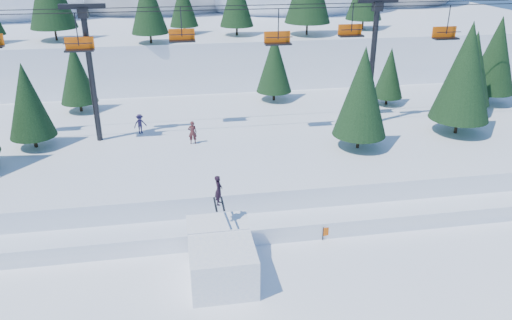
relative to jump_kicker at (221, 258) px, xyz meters
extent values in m
plane|color=white|center=(1.16, -2.25, -1.27)|extent=(160.00, 160.00, 0.00)
cube|color=white|center=(1.16, 15.75, -0.02)|extent=(70.00, 22.00, 2.50)
cube|color=white|center=(1.16, 5.75, -0.72)|extent=(70.00, 6.00, 1.10)
cube|color=white|center=(1.16, 65.75, 1.73)|extent=(110.00, 60.00, 6.00)
cylinder|color=black|center=(-4.05, 37.15, 5.30)|extent=(0.26, 0.26, 1.13)
cone|color=#1A391B|center=(-4.05, 37.15, 9.33)|extent=(4.19, 4.19, 6.94)
cylinder|color=black|center=(6.44, 40.75, 5.30)|extent=(0.26, 0.26, 1.13)
cylinder|color=black|center=(15.14, 39.52, 5.50)|extent=(0.26, 0.26, 1.53)
cylinder|color=black|center=(-15.16, 40.86, 5.46)|extent=(0.26, 0.26, 1.45)
cylinder|color=black|center=(23.69, 42.66, 5.37)|extent=(0.26, 0.26, 1.28)
cylinder|color=black|center=(0.04, 42.87, 5.21)|extent=(0.26, 0.26, 0.96)
cone|color=#1A391B|center=(0.04, 42.87, 8.66)|extent=(3.58, 3.58, 5.92)
cube|color=white|center=(0.00, -0.13, -0.11)|extent=(3.41, 4.21, 2.31)
cube|color=white|center=(0.00, 1.68, 1.09)|extent=(3.41, 1.47, 0.82)
imported|color=black|center=(0.10, 1.47, 3.35)|extent=(0.53, 0.69, 1.68)
cube|color=black|center=(-0.10, 1.47, 2.49)|extent=(0.11, 1.65, 0.03)
cube|color=black|center=(0.30, 1.47, 2.49)|extent=(0.11, 1.65, 0.03)
cylinder|color=black|center=(-7.84, 15.75, 6.23)|extent=(0.44, 0.44, 10.00)
cube|color=black|center=(-7.84, 15.75, 11.33)|extent=(3.20, 0.35, 0.35)
cube|color=black|center=(-7.84, 15.75, 10.88)|extent=(0.70, 0.70, 0.70)
cylinder|color=black|center=(14.16, 15.75, 6.23)|extent=(0.44, 0.44, 10.00)
cube|color=black|center=(14.16, 15.75, 11.33)|extent=(3.20, 0.35, 0.35)
cube|color=black|center=(14.16, 15.75, 10.88)|extent=(0.70, 0.70, 0.70)
cylinder|color=black|center=(3.16, 14.55, 11.03)|extent=(46.00, 0.06, 0.06)
cylinder|color=black|center=(3.16, 16.95, 11.03)|extent=(46.00, 0.06, 0.06)
cylinder|color=black|center=(-8.23, 14.55, 9.93)|extent=(0.08, 0.08, 2.20)
cube|color=black|center=(-8.23, 14.55, 8.48)|extent=(2.00, 0.75, 0.12)
cube|color=#F55B09|center=(-8.23, 14.93, 8.93)|extent=(2.00, 0.10, 0.85)
cylinder|color=black|center=(-8.23, 14.20, 9.03)|extent=(2.00, 0.06, 0.06)
cylinder|color=black|center=(-0.98, 16.95, 9.93)|extent=(0.08, 0.08, 2.20)
cube|color=black|center=(-0.98, 16.95, 8.48)|extent=(2.00, 0.75, 0.12)
cube|color=#F55B09|center=(-0.98, 17.33, 8.93)|extent=(2.00, 0.10, 0.85)
cylinder|color=black|center=(-0.98, 16.60, 9.03)|extent=(2.00, 0.06, 0.06)
cylinder|color=black|center=(6.05, 14.55, 9.93)|extent=(0.08, 0.08, 2.20)
cube|color=black|center=(6.05, 14.55, 8.48)|extent=(2.00, 0.75, 0.12)
cube|color=#F55B09|center=(6.05, 14.93, 8.93)|extent=(2.00, 0.10, 0.85)
cylinder|color=black|center=(6.05, 14.20, 9.03)|extent=(2.00, 0.06, 0.06)
cylinder|color=black|center=(12.62, 16.95, 9.93)|extent=(0.08, 0.08, 2.20)
cube|color=black|center=(12.62, 16.95, 8.48)|extent=(2.00, 0.75, 0.12)
cube|color=#F55B09|center=(12.62, 17.33, 8.93)|extent=(2.00, 0.10, 0.85)
cylinder|color=black|center=(12.62, 16.60, 9.03)|extent=(2.00, 0.06, 0.06)
cylinder|color=black|center=(19.59, 14.55, 9.93)|extent=(0.08, 0.08, 2.20)
cube|color=black|center=(19.59, 14.55, 8.48)|extent=(2.00, 0.75, 0.12)
cube|color=#F55B09|center=(19.59, 14.93, 8.93)|extent=(2.00, 0.10, 0.85)
cylinder|color=black|center=(19.59, 14.20, 9.03)|extent=(2.00, 0.06, 0.06)
cylinder|color=black|center=(20.47, 12.48, 1.86)|extent=(0.26, 0.26, 1.25)
cone|color=#1A391B|center=(20.47, 12.48, 6.31)|extent=(4.63, 4.63, 7.66)
cylinder|color=black|center=(23.86, 16.82, 1.75)|extent=(0.26, 0.26, 1.04)
cone|color=#1A391B|center=(23.86, 16.82, 5.45)|extent=(3.84, 3.84, 6.36)
cylinder|color=black|center=(27.80, 19.49, 1.81)|extent=(0.26, 0.26, 1.15)
cone|color=#1A391B|center=(27.80, 19.49, 5.91)|extent=(4.27, 4.27, 7.05)
cylinder|color=black|center=(18.06, 20.75, 1.61)|extent=(0.26, 0.26, 0.76)
cone|color=#1A391B|center=(18.06, 20.75, 4.32)|extent=(2.81, 2.81, 4.65)
cylinder|color=black|center=(-10.35, 23.52, 1.67)|extent=(0.26, 0.26, 0.88)
cone|color=#1A391B|center=(-10.35, 23.52, 4.82)|extent=(3.27, 3.27, 5.41)
cylinder|color=black|center=(7.76, 23.94, 1.69)|extent=(0.26, 0.26, 0.92)
cone|color=#1A391B|center=(7.76, 23.94, 4.97)|extent=(3.41, 3.41, 5.63)
cylinder|color=black|center=(-12.45, 15.05, 1.69)|extent=(0.26, 0.26, 0.90)
cone|color=#1A391B|center=(-12.45, 15.05, 4.92)|extent=(3.36, 3.36, 5.56)
cylinder|color=black|center=(11.52, 10.84, 1.77)|extent=(0.26, 0.26, 1.07)
cone|color=#1A391B|center=(11.52, 10.84, 5.58)|extent=(3.97, 3.97, 6.56)
imported|color=#1B371E|center=(15.85, 19.12, 2.08)|extent=(0.98, 0.85, 1.70)
imported|color=#461F20|center=(-0.69, 13.73, 2.15)|extent=(0.68, 0.45, 1.83)
imported|color=#32264A|center=(-4.74, 16.73, 2.04)|extent=(1.19, 0.95, 1.62)
cylinder|color=black|center=(6.49, 2.70, -0.82)|extent=(0.06, 0.06, 0.90)
cylinder|color=black|center=(9.24, 3.21, -0.82)|extent=(0.06, 0.06, 0.90)
cube|color=#F55B09|center=(7.86, 2.96, -0.72)|extent=(2.76, 0.54, 0.55)
cylinder|color=black|center=(11.95, 4.46, -0.82)|extent=(0.06, 0.06, 0.90)
cylinder|color=black|center=(14.70, 3.95, -0.82)|extent=(0.06, 0.06, 0.90)
cube|color=#F55B09|center=(13.33, 4.21, -0.72)|extent=(2.76, 0.55, 0.55)
camera|label=1|loc=(-1.95, -22.23, 15.51)|focal=35.00mm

